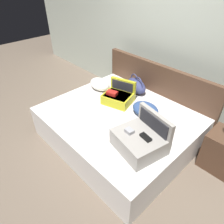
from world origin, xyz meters
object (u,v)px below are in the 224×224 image
pillow_near_headboard (145,109)px  nightstand (223,152)px  bed (118,127)px  pillow_center_head (100,84)px  duffel_bag (136,86)px  hard_case_medium (118,96)px  hard_case_large (140,140)px

pillow_near_headboard → nightstand: (1.04, 0.33, -0.30)m
bed → pillow_center_head: 0.86m
duffel_bag → nightstand: size_ratio=0.93×
hard_case_medium → hard_case_large: bearing=-47.9°
hard_case_medium → pillow_near_headboard: size_ratio=1.28×
pillow_near_headboard → hard_case_large: bearing=-56.5°
bed → pillow_center_head: size_ratio=5.07×
bed → nightstand: 1.43m
bed → pillow_near_headboard: pillow_near_headboard is taller
bed → nightstand: bearing=25.1°
hard_case_large → hard_case_medium: size_ratio=1.21×
pillow_near_headboard → pillow_center_head: (-0.99, 0.01, 0.01)m
hard_case_medium → nightstand: bearing=-2.8°
bed → nightstand: nightstand is taller
hard_case_medium → pillow_center_head: size_ratio=1.25×
hard_case_medium → duffel_bag: hard_case_medium is taller
bed → hard_case_medium: hard_case_medium is taller
pillow_near_headboard → nightstand: size_ratio=0.74×
duffel_bag → pillow_near_headboard: duffel_bag is taller
hard_case_large → duffel_bag: size_ratio=1.24×
bed → duffel_bag: (-0.26, 0.67, 0.35)m
hard_case_medium → pillow_center_head: 0.51m
bed → pillow_near_headboard: size_ratio=5.18×
pillow_near_headboard → duffel_bag: bearing=142.6°
hard_case_large → pillow_center_head: (-1.37, 0.58, -0.04)m
hard_case_large → pillow_center_head: 1.49m
hard_case_large → pillow_center_head: size_ratio=1.52×
duffel_bag → pillow_center_head: 0.61m
hard_case_medium → nightstand: (1.53, 0.38, -0.32)m
bed → hard_case_large: size_ratio=3.35×
nightstand → hard_case_medium: bearing=-165.9°
duffel_bag → nightstand: 1.59m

